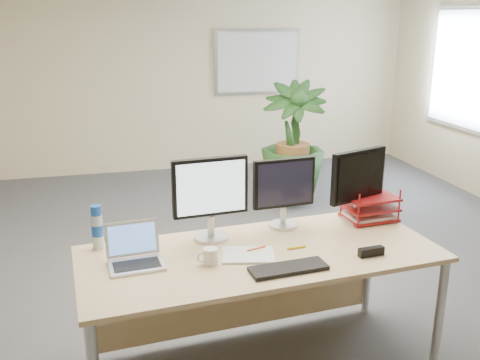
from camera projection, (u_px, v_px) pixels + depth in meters
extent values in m
plane|color=#4A4A4F|center=(248.00, 296.00, 4.37)|extent=(8.00, 8.00, 0.00)
cube|color=beige|center=(176.00, 78.00, 7.68)|extent=(7.00, 0.04, 2.70)
cube|color=#B9B8BE|center=(257.00, 62.00, 7.88)|extent=(1.30, 0.03, 0.95)
cube|color=silver|center=(258.00, 62.00, 7.86)|extent=(1.20, 0.01, 0.85)
cube|color=#B9B8BE|center=(463.00, 69.00, 6.86)|extent=(0.03, 1.30, 1.55)
cube|color=silver|center=(461.00, 69.00, 6.86)|extent=(0.01, 1.20, 1.45)
cube|color=tan|center=(261.00, 254.00, 3.23)|extent=(2.23, 1.08, 0.03)
cube|color=tan|center=(238.00, 284.00, 3.73)|extent=(2.05, 0.19, 0.68)
cylinder|color=silver|center=(439.00, 319.00, 3.30)|extent=(0.06, 0.06, 0.80)
cylinder|color=silver|center=(86.00, 310.00, 3.39)|extent=(0.06, 0.06, 0.80)
cylinder|color=silver|center=(368.00, 264.00, 4.03)|extent=(0.06, 0.06, 0.80)
imported|color=#163513|center=(293.00, 145.00, 6.27)|extent=(1.08, 1.08, 1.50)
cylinder|color=silver|center=(211.00, 237.00, 3.41)|extent=(0.22, 0.22, 0.02)
cylinder|color=silver|center=(211.00, 226.00, 3.39)|extent=(0.04, 0.04, 0.13)
cube|color=black|center=(210.00, 187.00, 3.31)|extent=(0.48, 0.08, 0.37)
cube|color=white|center=(211.00, 188.00, 3.29)|extent=(0.43, 0.04, 0.33)
cylinder|color=silver|center=(283.00, 225.00, 3.61)|extent=(0.19, 0.19, 0.02)
cylinder|color=silver|center=(283.00, 216.00, 3.59)|extent=(0.04, 0.04, 0.12)
cube|color=black|center=(284.00, 183.00, 3.52)|extent=(0.43, 0.07, 0.33)
cube|color=black|center=(285.00, 184.00, 3.50)|extent=(0.38, 0.04, 0.29)
cylinder|color=silver|center=(355.00, 220.00, 3.70)|extent=(0.21, 0.21, 0.02)
cylinder|color=silver|center=(356.00, 210.00, 3.68)|extent=(0.04, 0.04, 0.12)
cube|color=black|center=(358.00, 175.00, 3.60)|extent=(0.45, 0.19, 0.35)
cube|color=black|center=(361.00, 176.00, 3.58)|extent=(0.39, 0.14, 0.31)
cube|color=silver|center=(137.00, 265.00, 3.03)|extent=(0.32, 0.24, 0.02)
cube|color=black|center=(137.00, 265.00, 3.01)|extent=(0.27, 0.16, 0.00)
cube|color=silver|center=(132.00, 238.00, 3.12)|extent=(0.31, 0.08, 0.20)
cube|color=#588DE4|center=(132.00, 239.00, 3.11)|extent=(0.27, 0.06, 0.17)
cube|color=black|center=(288.00, 268.00, 2.98)|extent=(0.45, 0.18, 0.02)
cylinder|color=white|center=(210.00, 256.00, 3.05)|extent=(0.08, 0.08, 0.09)
torus|color=white|center=(202.00, 257.00, 3.04)|extent=(0.07, 0.02, 0.07)
cube|color=silver|center=(248.00, 255.00, 3.16)|extent=(0.35, 0.29, 0.01)
cylinder|color=#FF591C|center=(257.00, 248.00, 3.22)|extent=(0.13, 0.05, 0.01)
cylinder|color=yellow|center=(296.00, 247.00, 3.26)|extent=(0.12, 0.03, 0.02)
cylinder|color=silver|center=(98.00, 232.00, 3.24)|extent=(0.07, 0.07, 0.22)
cylinder|color=#174BB0|center=(96.00, 210.00, 3.20)|extent=(0.07, 0.07, 0.06)
cylinder|color=#174BB0|center=(97.00, 230.00, 3.24)|extent=(0.07, 0.07, 0.07)
cube|color=maroon|center=(369.00, 217.00, 3.73)|extent=(0.37, 0.29, 0.02)
cube|color=maroon|center=(370.00, 207.00, 3.71)|extent=(0.37, 0.29, 0.02)
cube|color=maroon|center=(370.00, 197.00, 3.69)|extent=(0.37, 0.29, 0.02)
cube|color=silver|center=(369.00, 215.00, 3.73)|extent=(0.33, 0.26, 0.02)
cube|color=black|center=(371.00, 252.00, 3.16)|extent=(0.16, 0.05, 0.05)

